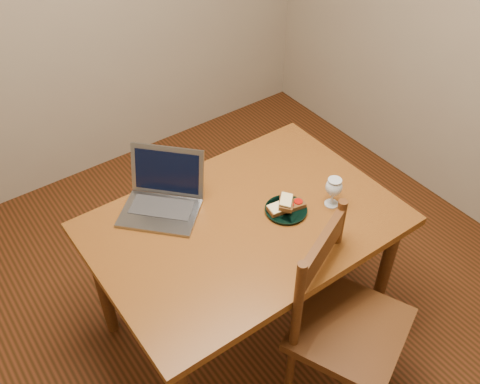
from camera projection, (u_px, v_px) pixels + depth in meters
floor at (241, 312)px, 2.85m from camera, size 3.20×3.20×0.02m
table at (245, 235)px, 2.36m from camera, size 1.30×0.90×0.74m
chair at (346, 318)px, 2.19m from camera, size 0.59×0.58×0.49m
plate at (286, 210)px, 2.34m from camera, size 0.19×0.19×0.02m
sandwich_cheese at (279, 208)px, 2.32m from camera, size 0.11×0.08×0.03m
sandwich_tomato at (294, 204)px, 2.34m from camera, size 0.10×0.07×0.03m
sandwich_top at (286, 202)px, 2.31m from camera, size 0.11×0.11×0.03m
milk_glass at (333, 192)px, 2.33m from camera, size 0.08×0.08×0.15m
laptop at (163, 193)px, 2.34m from camera, size 0.45×0.45×0.24m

